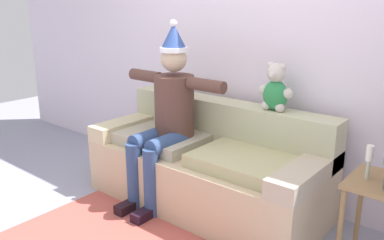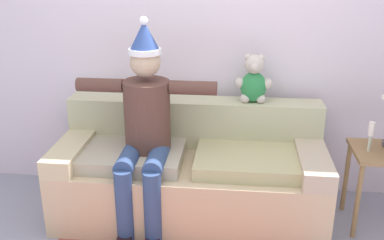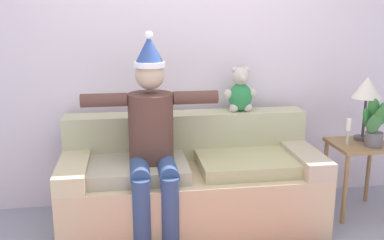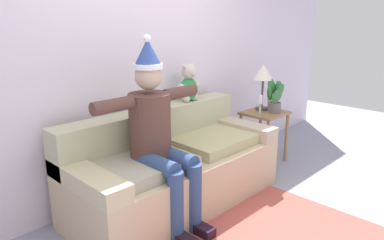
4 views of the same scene
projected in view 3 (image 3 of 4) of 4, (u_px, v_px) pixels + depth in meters
The scene contains 9 objects.
back_wall at pixel (182, 51), 3.81m from camera, with size 7.00×0.10×2.70m, color silver.
couch at pixel (191, 182), 3.57m from camera, with size 2.02×0.86×0.86m.
person_seated at pixel (152, 136), 3.26m from camera, with size 1.02×0.77×1.55m.
teddy_bear at pixel (240, 91), 3.72m from camera, with size 0.29×0.17×0.38m.
side_table at pixel (360, 157), 3.70m from camera, with size 0.47×0.44×0.62m.
table_lamp at pixel (367, 91), 3.66m from camera, with size 0.24×0.24×0.54m.
potted_plant at pixel (375, 123), 3.54m from camera, with size 0.22×0.25×0.40m.
candle_tall at pixel (349, 128), 3.60m from camera, with size 0.04×0.04×0.22m.
candle_short at pixel (375, 127), 3.70m from camera, with size 0.04×0.04×0.20m.
Camera 3 is at (-0.48, -2.26, 1.71)m, focal length 41.30 mm.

